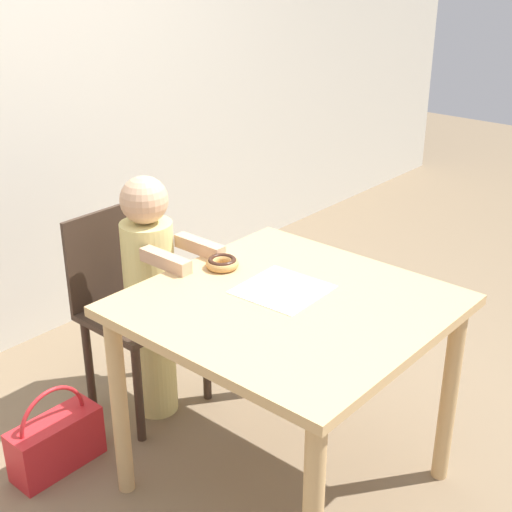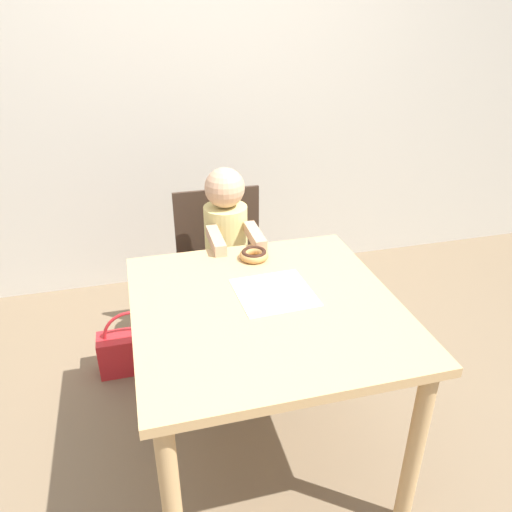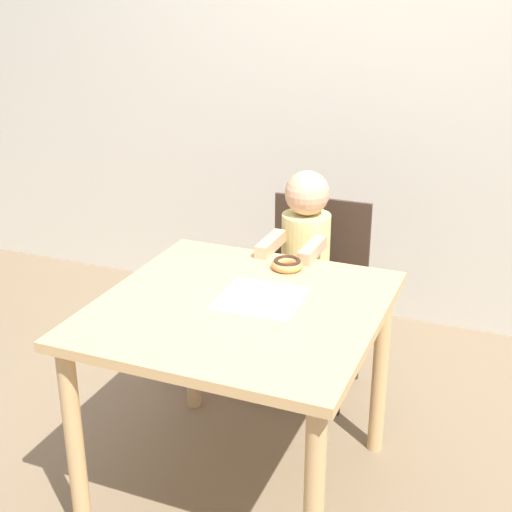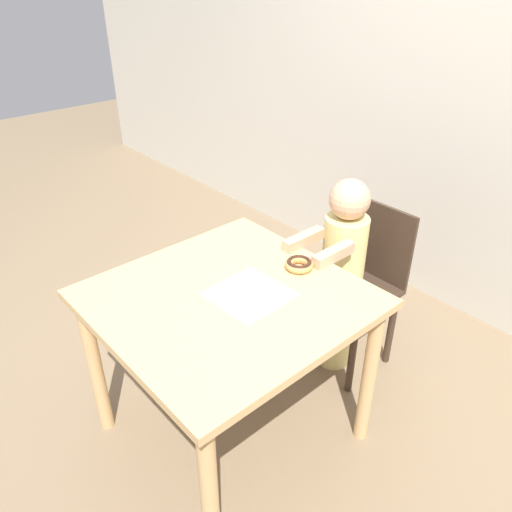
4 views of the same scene
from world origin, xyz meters
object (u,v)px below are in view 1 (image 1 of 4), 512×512
at_px(chair, 135,304).
at_px(handbag, 56,441).
at_px(child_figure, 152,293).
at_px(donut, 222,263).

height_order(chair, handbag, chair).
relative_size(child_figure, handbag, 2.98).
bearing_deg(chair, child_figure, -90.00).
distance_m(chair, handbag, 0.62).
distance_m(donut, handbag, 0.93).
xyz_separation_m(donut, handbag, (-0.55, 0.37, -0.66)).
distance_m(chair, child_figure, 0.14).
bearing_deg(child_figure, handbag, 178.52).
bearing_deg(handbag, chair, 11.24).
distance_m(child_figure, handbag, 0.67).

